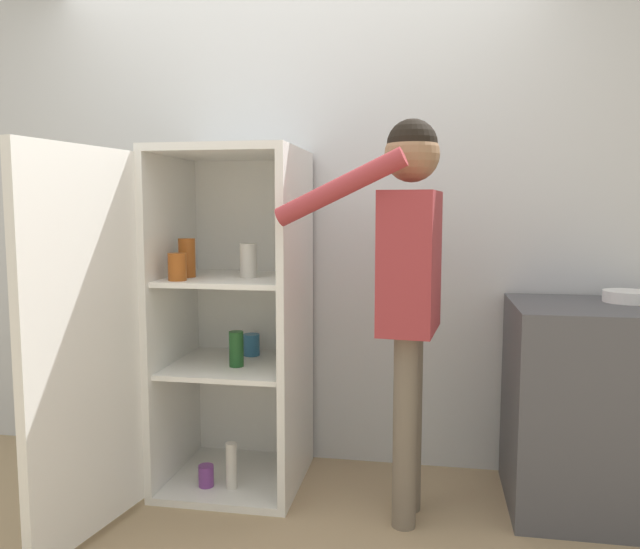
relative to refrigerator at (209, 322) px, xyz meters
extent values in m
plane|color=tan|center=(0.32, -0.51, -0.81)|extent=(12.00, 12.00, 0.00)
cube|color=silver|center=(0.32, 0.47, 0.46)|extent=(7.00, 0.06, 2.55)
cube|color=white|center=(0.09, 0.09, -0.79)|extent=(0.66, 0.66, 0.04)
cube|color=white|center=(0.09, 0.09, 0.80)|extent=(0.66, 0.66, 0.04)
cube|color=white|center=(0.09, 0.40, 0.00)|extent=(0.66, 0.03, 1.56)
cube|color=white|center=(-0.22, 0.09, 0.00)|extent=(0.03, 0.66, 1.56)
cube|color=white|center=(0.40, 0.09, 0.00)|extent=(0.04, 0.66, 1.56)
cube|color=white|center=(0.09, 0.09, -0.23)|extent=(0.59, 0.59, 0.02)
cube|color=white|center=(0.09, 0.09, 0.20)|extent=(0.59, 0.59, 0.02)
cube|color=white|center=(-0.31, -0.56, 0.00)|extent=(0.15, 0.66, 1.56)
cylinder|color=teal|center=(0.13, 0.26, -0.16)|extent=(0.08, 0.08, 0.11)
cylinder|color=#723884|center=(0.00, -0.07, -0.73)|extent=(0.07, 0.07, 0.10)
cylinder|color=beige|center=(0.18, 0.08, 0.29)|extent=(0.08, 0.08, 0.16)
cylinder|color=#1E5123|center=(0.13, 0.03, -0.13)|extent=(0.07, 0.07, 0.17)
cylinder|color=#9E4C19|center=(-0.11, 0.03, 0.30)|extent=(0.08, 0.08, 0.18)
cylinder|color=beige|center=(0.12, -0.06, -0.67)|extent=(0.05, 0.05, 0.22)
cylinder|color=#9E4C19|center=(-0.10, -0.11, 0.27)|extent=(0.08, 0.08, 0.13)
cylinder|color=#726656|center=(0.94, -0.21, -0.40)|extent=(0.10, 0.10, 0.83)
cylinder|color=#726656|center=(0.95, -0.05, -0.40)|extent=(0.10, 0.10, 0.83)
cube|color=#9E3338|center=(0.94, -0.13, 0.31)|extent=(0.26, 0.42, 0.59)
sphere|color=#8C6647|center=(0.94, -0.13, 0.76)|extent=(0.23, 0.23, 0.23)
sphere|color=black|center=(0.94, -0.13, 0.80)|extent=(0.21, 0.21, 0.21)
cylinder|color=#9E3338|center=(0.67, -0.33, 0.62)|extent=(0.54, 0.14, 0.31)
cylinder|color=#9E3338|center=(0.97, 0.09, 0.28)|extent=(0.08, 0.08, 0.55)
cube|color=#4C4C51|center=(1.75, 0.10, -0.35)|extent=(0.72, 0.64, 0.93)
cylinder|color=white|center=(1.90, 0.21, 0.14)|extent=(0.21, 0.21, 0.05)
camera|label=1|loc=(1.03, -2.76, 0.54)|focal=35.00mm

